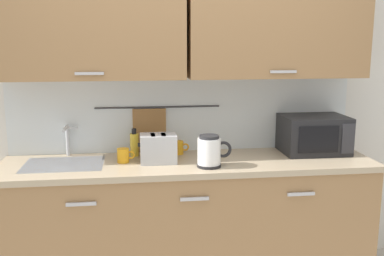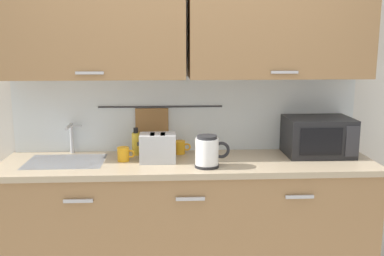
{
  "view_description": "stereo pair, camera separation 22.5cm",
  "coord_description": "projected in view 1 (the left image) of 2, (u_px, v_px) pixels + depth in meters",
  "views": [
    {
      "loc": [
        -0.35,
        -2.59,
        1.7
      ],
      "look_at": [
        0.03,
        0.33,
        1.12
      ],
      "focal_mm": 41.45,
      "sensor_mm": 36.0,
      "label": 1
    },
    {
      "loc": [
        -0.13,
        -2.61,
        1.7
      ],
      "look_at": [
        0.03,
        0.33,
        1.12
      ],
      "focal_mm": 41.45,
      "sensor_mm": 36.0,
      "label": 2
    }
  ],
  "objects": [
    {
      "name": "back_wall_assembly",
      "position": [
        184.0,
        67.0,
        3.12
      ],
      "size": [
        3.7,
        0.41,
        2.5
      ],
      "color": "silver",
      "rests_on": "ground"
    },
    {
      "name": "sink_faucet",
      "position": [
        67.0,
        136.0,
        3.1
      ],
      "size": [
        0.09,
        0.17,
        0.22
      ],
      "color": "#B2B5BA",
      "rests_on": "counter_unit"
    },
    {
      "name": "mug_by_kettle",
      "position": [
        178.0,
        148.0,
        3.18
      ],
      "size": [
        0.12,
        0.08,
        0.09
      ],
      "color": "orange",
      "rests_on": "counter_unit"
    },
    {
      "name": "microwave",
      "position": [
        314.0,
        134.0,
        3.21
      ],
      "size": [
        0.46,
        0.35,
        0.27
      ],
      "color": "black",
      "rests_on": "counter_unit"
    },
    {
      "name": "electric_kettle",
      "position": [
        210.0,
        151.0,
        2.85
      ],
      "size": [
        0.23,
        0.16,
        0.21
      ],
      "color": "black",
      "rests_on": "counter_unit"
    },
    {
      "name": "mug_near_sink",
      "position": [
        124.0,
        155.0,
        2.96
      ],
      "size": [
        0.12,
        0.08,
        0.09
      ],
      "color": "orange",
      "rests_on": "counter_unit"
    },
    {
      "name": "toaster",
      "position": [
        158.0,
        148.0,
        2.96
      ],
      "size": [
        0.26,
        0.17,
        0.19
      ],
      "color": "#B7BABF",
      "rests_on": "counter_unit"
    },
    {
      "name": "dish_soap_bottle",
      "position": [
        134.0,
        144.0,
        3.12
      ],
      "size": [
        0.06,
        0.06,
        0.2
      ],
      "color": "yellow",
      "rests_on": "counter_unit"
    },
    {
      "name": "counter_unit",
      "position": [
        187.0,
        222.0,
        3.1
      ],
      "size": [
        2.53,
        0.64,
        0.9
      ],
      "color": "#997047",
      "rests_on": "ground"
    }
  ]
}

